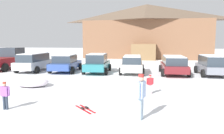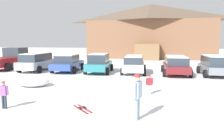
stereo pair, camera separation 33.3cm
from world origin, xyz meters
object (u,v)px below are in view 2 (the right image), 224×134
object	(u,v)px
ski_lodge	(150,31)
pickup_truck	(11,59)
parked_white_suv	(134,64)
parked_grey_wagon	(215,65)
parked_blue_hatchback	(68,63)
skier_adult_in_blue_parka	(137,94)
plowed_snow_pile	(33,82)
skier_child_in_purple_jacket	(4,93)
parked_silver_wagon	(37,61)
skier_child_in_red_jacket	(149,83)
parked_teal_hatchback	(99,63)
pair_of_skis	(82,109)
parked_maroon_van	(176,65)

from	to	relation	value
ski_lodge	pickup_truck	size ratio (longest dim) A/B	3.84
parked_white_suv	parked_grey_wagon	bearing A→B (deg)	-0.54
parked_blue_hatchback	skier_adult_in_blue_parka	bearing A→B (deg)	-55.93
skier_adult_in_blue_parka	parked_blue_hatchback	bearing A→B (deg)	124.07
pickup_truck	plowed_snow_pile	distance (m)	10.31
skier_child_in_purple_jacket	parked_blue_hatchback	bearing A→B (deg)	100.45
ski_lodge	skier_child_in_purple_jacket	bearing A→B (deg)	-98.94
parked_white_suv	skier_child_in_purple_jacket	xyz separation A→B (m)	(-4.14, -11.35, -0.19)
parked_silver_wagon	skier_child_in_red_jacket	bearing A→B (deg)	-32.98
parked_silver_wagon	parked_white_suv	size ratio (longest dim) A/B	1.06
ski_lodge	plowed_snow_pile	distance (m)	26.32
parked_teal_hatchback	pair_of_skis	size ratio (longest dim) A/B	3.84
pickup_truck	skier_child_in_purple_jacket	xyz separation A→B (m)	(8.63, -11.83, -0.34)
plowed_snow_pile	ski_lodge	bearing A→B (deg)	76.31
parked_silver_wagon	parked_maroon_van	bearing A→B (deg)	1.76
ski_lodge	parked_silver_wagon	size ratio (longest dim) A/B	4.38
parked_white_suv	pair_of_skis	size ratio (longest dim) A/B	3.84
pair_of_skis	plowed_snow_pile	world-z (taller)	plowed_snow_pile
parked_blue_hatchback	pickup_truck	size ratio (longest dim) A/B	0.88
ski_lodge	parked_white_suv	bearing A→B (deg)	-91.65
pickup_truck	plowed_snow_pile	world-z (taller)	pickup_truck
pickup_truck	plowed_snow_pile	xyz separation A→B (m)	(7.15, -7.38, -0.72)
skier_child_in_red_jacket	skier_child_in_purple_jacket	bearing A→B (deg)	-146.78
parked_teal_hatchback	parked_maroon_van	size ratio (longest dim) A/B	0.98
ski_lodge	parked_grey_wagon	distance (m)	19.71
ski_lodge	pair_of_skis	world-z (taller)	ski_lodge
parked_maroon_van	skier_child_in_purple_jacket	world-z (taller)	parked_maroon_van
skier_adult_in_blue_parka	skier_child_in_red_jacket	xyz separation A→B (m)	(0.25, 3.93, -0.35)
ski_lodge	skier_child_in_red_jacket	world-z (taller)	ski_lodge
ski_lodge	pair_of_skis	size ratio (longest dim) A/B	17.83
plowed_snow_pile	parked_teal_hatchback	bearing A→B (deg)	69.46
parked_white_suv	plowed_snow_pile	world-z (taller)	parked_white_suv
parked_blue_hatchback	skier_adult_in_blue_parka	distance (m)	13.68
ski_lodge	parked_teal_hatchback	size ratio (longest dim) A/B	4.64
parked_teal_hatchback	skier_child_in_purple_jacket	size ratio (longest dim) A/B	3.88
skier_child_in_purple_jacket	pair_of_skis	xyz separation A→B (m)	(3.24, 0.64, -0.64)
parked_maroon_van	parked_blue_hatchback	bearing A→B (deg)	-179.32
ski_lodge	parked_white_suv	distance (m)	18.70
parked_silver_wagon	pickup_truck	bearing A→B (deg)	165.88
ski_lodge	parked_white_suv	size ratio (longest dim) A/B	4.65
plowed_snow_pile	skier_child_in_purple_jacket	bearing A→B (deg)	-71.63
parked_maroon_van	skier_adult_in_blue_parka	size ratio (longest dim) A/B	2.78
parked_maroon_van	skier_adult_in_blue_parka	bearing A→B (deg)	-100.36
parked_grey_wagon	pickup_truck	size ratio (longest dim) A/B	0.75
skier_child_in_red_jacket	plowed_snow_pile	distance (m)	7.35
skier_child_in_red_jacket	pickup_truck	bearing A→B (deg)	151.07
ski_lodge	plowed_snow_pile	bearing A→B (deg)	-103.69
parked_blue_hatchback	pickup_truck	xyz separation A→B (m)	(-6.56, 0.60, 0.19)
parked_teal_hatchback	plowed_snow_pile	bearing A→B (deg)	-110.54
parked_blue_hatchback	plowed_snow_pile	size ratio (longest dim) A/B	2.26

